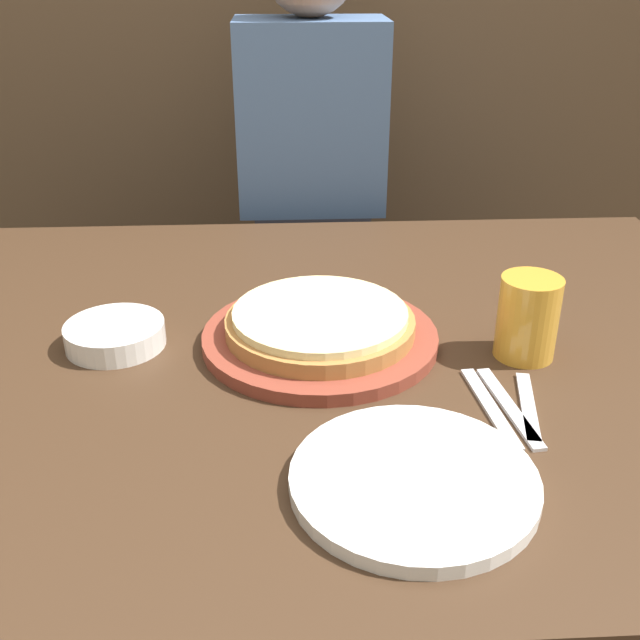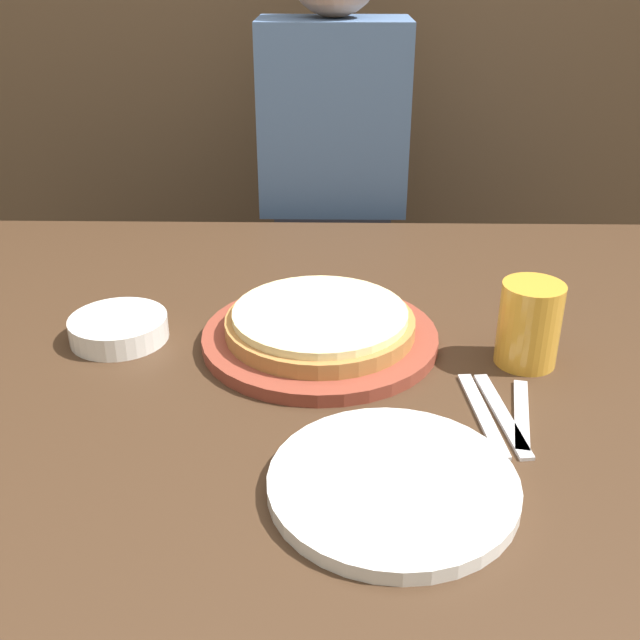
{
  "view_description": "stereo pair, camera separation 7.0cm",
  "coord_description": "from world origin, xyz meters",
  "px_view_note": "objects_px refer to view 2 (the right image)",
  "views": [
    {
      "loc": [
        0.01,
        -1.0,
        1.25
      ],
      "look_at": [
        0.06,
        0.0,
        0.75
      ],
      "focal_mm": 42.0,
      "sensor_mm": 36.0,
      "label": 1
    },
    {
      "loc": [
        0.08,
        -1.0,
        1.25
      ],
      "look_at": [
        0.06,
        0.0,
        0.75
      ],
      "focal_mm": 42.0,
      "sensor_mm": 36.0,
      "label": 2
    }
  ],
  "objects_px": {
    "pizza_on_board": "(320,329)",
    "spoon": "(521,414)",
    "side_bowl": "(119,328)",
    "diner_person": "(333,220)",
    "beer_glass": "(530,321)",
    "dinner_plate": "(393,484)",
    "dinner_knife": "(502,414)",
    "fork": "(482,414)"
  },
  "relations": [
    {
      "from": "fork",
      "to": "diner_person",
      "type": "bearing_deg",
      "value": 102.0
    },
    {
      "from": "beer_glass",
      "to": "side_bowl",
      "type": "bearing_deg",
      "value": 174.29
    },
    {
      "from": "side_bowl",
      "to": "fork",
      "type": "bearing_deg",
      "value": -21.06
    },
    {
      "from": "side_bowl",
      "to": "diner_person",
      "type": "height_order",
      "value": "diner_person"
    },
    {
      "from": "fork",
      "to": "spoon",
      "type": "height_order",
      "value": "same"
    },
    {
      "from": "pizza_on_board",
      "to": "fork",
      "type": "distance_m",
      "value": 0.29
    },
    {
      "from": "dinner_knife",
      "to": "diner_person",
      "type": "bearing_deg",
      "value": 103.49
    },
    {
      "from": "spoon",
      "to": "diner_person",
      "type": "relative_size",
      "value": 0.12
    },
    {
      "from": "diner_person",
      "to": "dinner_knife",
      "type": "bearing_deg",
      "value": -76.51
    },
    {
      "from": "dinner_knife",
      "to": "spoon",
      "type": "height_order",
      "value": "same"
    },
    {
      "from": "pizza_on_board",
      "to": "dinner_plate",
      "type": "xyz_separation_m",
      "value": [
        0.09,
        -0.34,
        -0.02
      ]
    },
    {
      "from": "pizza_on_board",
      "to": "spoon",
      "type": "relative_size",
      "value": 2.19
    },
    {
      "from": "side_bowl",
      "to": "spoon",
      "type": "relative_size",
      "value": 0.92
    },
    {
      "from": "side_bowl",
      "to": "spoon",
      "type": "bearing_deg",
      "value": -19.36
    },
    {
      "from": "dinner_knife",
      "to": "spoon",
      "type": "relative_size",
      "value": 1.18
    },
    {
      "from": "beer_glass",
      "to": "spoon",
      "type": "height_order",
      "value": "beer_glass"
    },
    {
      "from": "dinner_knife",
      "to": "side_bowl",
      "type": "bearing_deg",
      "value": 159.82
    },
    {
      "from": "spoon",
      "to": "pizza_on_board",
      "type": "bearing_deg",
      "value": 144.11
    },
    {
      "from": "pizza_on_board",
      "to": "diner_person",
      "type": "distance_m",
      "value": 0.73
    },
    {
      "from": "fork",
      "to": "spoon",
      "type": "xyz_separation_m",
      "value": [
        0.05,
        0.0,
        0.0
      ]
    },
    {
      "from": "spoon",
      "to": "diner_person",
      "type": "height_order",
      "value": "diner_person"
    },
    {
      "from": "beer_glass",
      "to": "diner_person",
      "type": "height_order",
      "value": "diner_person"
    },
    {
      "from": "beer_glass",
      "to": "side_bowl",
      "type": "xyz_separation_m",
      "value": [
        -0.61,
        0.06,
        -0.05
      ]
    },
    {
      "from": "fork",
      "to": "pizza_on_board",
      "type": "bearing_deg",
      "value": 138.21
    },
    {
      "from": "dinner_knife",
      "to": "diner_person",
      "type": "xyz_separation_m",
      "value": [
        -0.22,
        0.92,
        -0.06
      ]
    },
    {
      "from": "dinner_knife",
      "to": "diner_person",
      "type": "distance_m",
      "value": 0.95
    },
    {
      "from": "pizza_on_board",
      "to": "spoon",
      "type": "height_order",
      "value": "pizza_on_board"
    },
    {
      "from": "dinner_plate",
      "to": "diner_person",
      "type": "distance_m",
      "value": 1.07
    },
    {
      "from": "pizza_on_board",
      "to": "side_bowl",
      "type": "bearing_deg",
      "value": 178.06
    },
    {
      "from": "diner_person",
      "to": "spoon",
      "type": "bearing_deg",
      "value": -75.05
    },
    {
      "from": "pizza_on_board",
      "to": "dinner_knife",
      "type": "height_order",
      "value": "pizza_on_board"
    },
    {
      "from": "dinner_knife",
      "to": "spoon",
      "type": "distance_m",
      "value": 0.03
    },
    {
      "from": "dinner_plate",
      "to": "dinner_knife",
      "type": "relative_size",
      "value": 1.46
    },
    {
      "from": "side_bowl",
      "to": "beer_glass",
      "type": "bearing_deg",
      "value": -5.71
    },
    {
      "from": "pizza_on_board",
      "to": "diner_person",
      "type": "bearing_deg",
      "value": 88.64
    },
    {
      "from": "pizza_on_board",
      "to": "diner_person",
      "type": "height_order",
      "value": "diner_person"
    },
    {
      "from": "fork",
      "to": "dinner_knife",
      "type": "xyz_separation_m",
      "value": [
        0.03,
        0.0,
        0.0
      ]
    },
    {
      "from": "pizza_on_board",
      "to": "spoon",
      "type": "distance_m",
      "value": 0.32
    },
    {
      "from": "spoon",
      "to": "beer_glass",
      "type": "bearing_deg",
      "value": 76.02
    },
    {
      "from": "spoon",
      "to": "diner_person",
      "type": "distance_m",
      "value": 0.95
    },
    {
      "from": "pizza_on_board",
      "to": "diner_person",
      "type": "xyz_separation_m",
      "value": [
        0.02,
        0.73,
        -0.08
      ]
    },
    {
      "from": "side_bowl",
      "to": "diner_person",
      "type": "relative_size",
      "value": 0.11
    }
  ]
}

